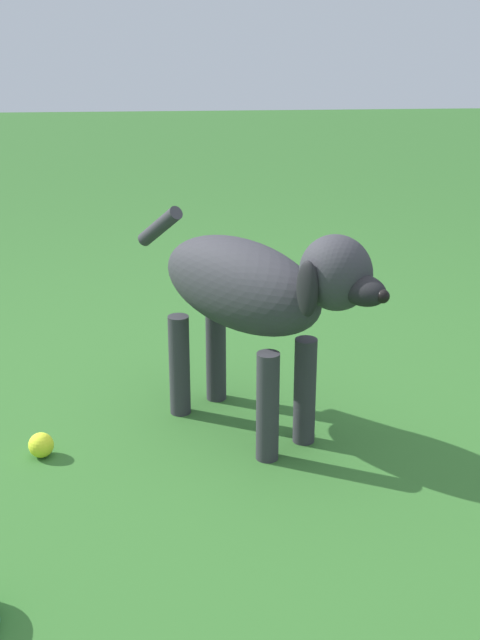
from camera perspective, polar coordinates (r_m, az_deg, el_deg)
ground at (r=2.31m, az=-3.26°, el=-8.73°), size 14.00×14.00×0.00m
dog at (r=2.25m, az=0.92°, el=1.79°), size 0.61×0.74×0.62m
tennis_ball_0 at (r=2.34m, az=-12.92°, el=-8.00°), size 0.07×0.07×0.07m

